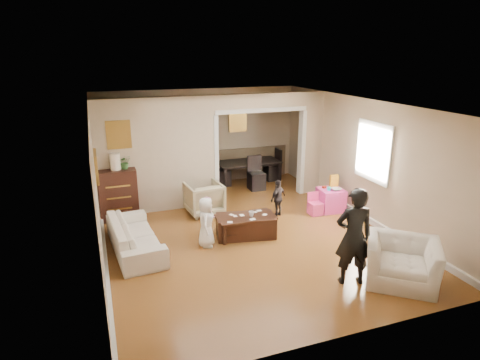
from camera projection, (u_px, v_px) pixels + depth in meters
name	position (u px, v px, depth m)	size (l,w,h in m)	color
floor	(243.00, 231.00, 8.45)	(7.00, 7.00, 0.00)	brown
partition_left	(158.00, 156.00, 9.23)	(2.75, 0.18, 2.60)	tan
partition_right	(310.00, 143.00, 10.48)	(0.55, 0.18, 2.60)	tan
partition_header	(261.00, 101.00, 9.69)	(2.22, 0.18, 0.35)	tan
window_pane	(374.00, 152.00, 8.51)	(0.03, 0.95, 1.10)	white
framed_art_partition	(119.00, 135.00, 8.71)	(0.45, 0.03, 0.55)	brown
framed_art_sofa_wall	(96.00, 166.00, 6.50)	(0.03, 0.55, 0.40)	brown
framed_art_alcove	(238.00, 121.00, 11.38)	(0.45, 0.03, 0.55)	brown
sofa	(135.00, 236.00, 7.58)	(1.98, 0.77, 0.58)	white
armchair_back	(204.00, 198.00, 9.31)	(0.77, 0.79, 0.72)	tan
armchair_front	(402.00, 262.00, 6.51)	(1.08, 0.95, 0.70)	white
dresser	(118.00, 194.00, 8.96)	(0.81, 0.46, 1.12)	#371910
table_lamp	(115.00, 162.00, 8.74)	(0.22, 0.22, 0.36)	#FBEACD
potted_plant	(125.00, 162.00, 8.81)	(0.27, 0.23, 0.30)	#407031
coffee_table	(246.00, 226.00, 8.18)	(1.15, 0.57, 0.43)	#351B11
coffee_cup	(251.00, 214.00, 8.09)	(0.11, 0.11, 0.10)	silver
play_table	(331.00, 200.00, 9.50)	(0.54, 0.54, 0.52)	#FF43AD
cereal_box	(334.00, 181.00, 9.50)	(0.20, 0.07, 0.30)	yellow
cyan_cup	(329.00, 189.00, 9.33)	(0.08, 0.08, 0.08)	#27C3C1
toy_block	(324.00, 187.00, 9.48)	(0.08, 0.06, 0.05)	red
play_bowl	(336.00, 189.00, 9.32)	(0.23, 0.23, 0.06)	white
dining_table	(248.00, 172.00, 11.52)	(1.75, 0.98, 0.62)	black
adult_person	(354.00, 237.00, 6.36)	(0.58, 0.38, 1.59)	black
child_kneel_a	(206.00, 222.00, 7.69)	(0.47, 0.31, 0.96)	white
child_kneel_b	(208.00, 216.00, 8.17)	(0.40, 0.31, 0.82)	pink
child_toddler	(278.00, 198.00, 9.13)	(0.50, 0.21, 0.85)	black
craft_papers	(247.00, 216.00, 8.12)	(0.89, 0.47, 0.00)	white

